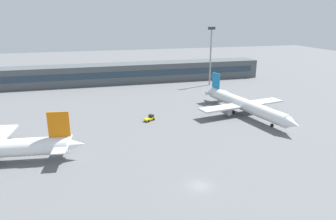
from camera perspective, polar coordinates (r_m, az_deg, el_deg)
ground_plane at (r=96.90m, az=-2.56°, el=-1.90°), size 400.00×400.00×0.00m
terminal_building at (r=152.02m, az=-7.48°, el=6.76°), size 132.36×12.13×9.00m
airplane_mid at (r=104.01m, az=13.96°, el=0.88°), size 31.24×44.32×11.00m
baggage_tug_yellow at (r=96.48m, az=-3.36°, el=-1.50°), size 3.79×3.34×1.75m
floodlight_tower_west at (r=144.32m, az=7.86°, el=10.48°), size 3.20×0.80×26.29m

